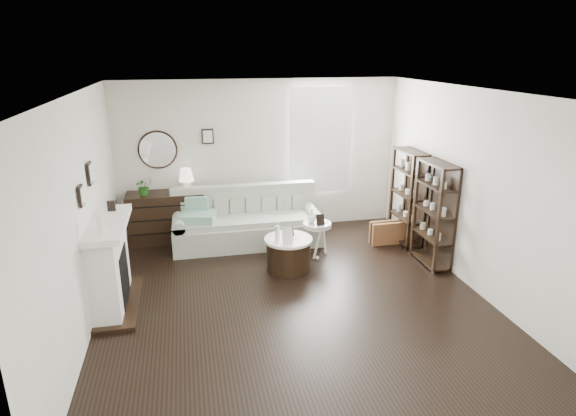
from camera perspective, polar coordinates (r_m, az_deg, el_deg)
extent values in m
plane|color=black|center=(6.57, 0.61, -10.57)|extent=(5.50, 5.50, 0.00)
plane|color=white|center=(5.77, 0.70, 13.62)|extent=(5.50, 5.50, 0.00)
plane|color=silver|center=(8.65, -3.38, 6.10)|extent=(5.00, 0.00, 5.00)
plane|color=silver|center=(3.62, 10.51, -12.22)|extent=(5.00, 0.00, 5.00)
plane|color=silver|center=(6.02, -23.23, -0.83)|extent=(0.00, 5.50, 5.50)
plane|color=silver|center=(7.00, 21.05, 1.97)|extent=(0.00, 5.50, 5.50)
cube|color=white|center=(8.81, 3.76, 7.98)|extent=(1.00, 0.02, 1.80)
cube|color=white|center=(8.75, 3.87, 7.91)|extent=(1.15, 0.02, 1.90)
cylinder|color=silver|center=(8.50, -15.19, 6.66)|extent=(0.60, 0.03, 0.60)
cube|color=black|center=(8.46, -9.50, 8.37)|extent=(0.20, 0.03, 0.26)
cube|color=white|center=(6.55, -20.44, -6.52)|extent=(0.34, 1.20, 1.10)
cube|color=black|center=(6.61, -20.04, -7.69)|extent=(0.30, 0.65, 0.70)
cube|color=white|center=(6.33, -20.56, -1.80)|extent=(0.44, 1.35, 0.08)
cube|color=black|center=(6.76, -19.26, -10.54)|extent=(0.50, 1.40, 0.05)
cylinder|color=white|center=(5.87, -21.29, -1.90)|extent=(0.08, 0.08, 0.22)
cube|color=black|center=(6.68, -20.22, 0.24)|extent=(0.10, 0.03, 0.14)
cube|color=black|center=(5.90, -23.33, 1.33)|extent=(0.03, 0.18, 0.24)
cube|color=black|center=(6.49, -22.43, 3.81)|extent=(0.03, 0.22, 0.28)
cube|color=black|center=(8.36, 14.01, 1.25)|extent=(0.30, 0.80, 1.60)
cylinder|color=beige|center=(8.22, 14.48, -1.12)|extent=(0.08, 0.08, 0.11)
cylinder|color=beige|center=(8.43, 13.74, -0.57)|extent=(0.08, 0.08, 0.11)
cylinder|color=beige|center=(8.65, 13.04, -0.05)|extent=(0.08, 0.08, 0.11)
cylinder|color=beige|center=(8.10, 14.70, 1.55)|extent=(0.08, 0.08, 0.11)
cylinder|color=beige|center=(8.32, 13.94, 2.04)|extent=(0.08, 0.08, 0.11)
cylinder|color=beige|center=(8.53, 13.23, 2.50)|extent=(0.08, 0.08, 0.11)
cylinder|color=beige|center=(8.00, 14.93, 4.29)|extent=(0.08, 0.08, 0.11)
cylinder|color=beige|center=(8.22, 14.16, 4.71)|extent=(0.08, 0.08, 0.11)
cylinder|color=beige|center=(8.44, 13.42, 5.11)|extent=(0.08, 0.08, 0.11)
cube|color=black|center=(7.60, 16.91, -0.70)|extent=(0.30, 0.80, 1.60)
cylinder|color=beige|center=(7.48, 17.48, -3.35)|extent=(0.08, 0.08, 0.11)
cylinder|color=beige|center=(7.68, 16.59, -2.69)|extent=(0.08, 0.08, 0.11)
cylinder|color=beige|center=(7.89, 15.74, -2.06)|extent=(0.08, 0.08, 0.11)
cylinder|color=beige|center=(7.35, 17.78, -0.44)|extent=(0.08, 0.08, 0.11)
cylinder|color=beige|center=(7.55, 16.86, 0.15)|extent=(0.08, 0.08, 0.11)
cylinder|color=beige|center=(7.76, 15.99, 0.71)|extent=(0.08, 0.08, 0.11)
cylinder|color=beige|center=(7.24, 18.08, 2.56)|extent=(0.08, 0.08, 0.11)
cylinder|color=beige|center=(7.45, 17.14, 3.08)|extent=(0.08, 0.08, 0.11)
cylinder|color=beige|center=(7.66, 16.25, 3.56)|extent=(0.08, 0.08, 0.11)
cube|color=#AAB39F|center=(8.22, -4.84, -2.96)|extent=(2.48, 0.86, 0.40)
cube|color=#AAB39F|center=(8.11, -4.86, -1.40)|extent=(2.15, 0.69, 0.10)
cube|color=#AAB39F|center=(8.40, -5.21, 0.27)|extent=(2.48, 0.19, 0.76)
cube|color=#AAB39F|center=(8.15, -12.72, -3.19)|extent=(0.21, 0.81, 0.50)
cube|color=#AAB39F|center=(8.40, 2.78, -2.08)|extent=(0.21, 0.81, 0.50)
cube|color=#299774|center=(8.00, -10.63, -1.04)|extent=(0.64, 0.56, 0.14)
cube|color=brown|center=(8.40, 11.64, -2.88)|extent=(0.58, 0.21, 0.39)
cube|color=black|center=(8.54, -14.19, -1.02)|extent=(1.28, 0.54, 0.86)
cube|color=black|center=(8.34, -14.14, -2.88)|extent=(1.23, 0.01, 0.02)
cube|color=black|center=(8.26, -14.26, -1.36)|extent=(1.23, 0.01, 0.02)
cube|color=black|center=(8.19, -14.39, 0.19)|extent=(1.23, 0.01, 0.01)
imported|color=#1D5217|center=(8.34, -16.71, 2.49)|extent=(0.35, 0.33, 0.31)
cylinder|color=black|center=(7.27, 0.04, -5.57)|extent=(0.66, 0.66, 0.46)
cylinder|color=white|center=(7.17, 0.04, -3.75)|extent=(0.72, 0.72, 0.04)
cylinder|color=silver|center=(7.65, 3.45, -1.86)|extent=(0.45, 0.45, 0.03)
cylinder|color=white|center=(7.66, 3.44, -2.15)|extent=(0.46, 0.46, 0.02)
cylinder|color=white|center=(7.75, 3.41, -3.81)|extent=(0.04, 0.04, 0.52)
cylinder|color=silver|center=(7.00, -1.26, -2.82)|extent=(0.07, 0.07, 0.30)
cube|color=white|center=(6.95, -0.05, -3.36)|extent=(0.17, 0.09, 0.21)
cube|color=black|center=(7.51, 3.85, -1.41)|extent=(0.14, 0.08, 0.18)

